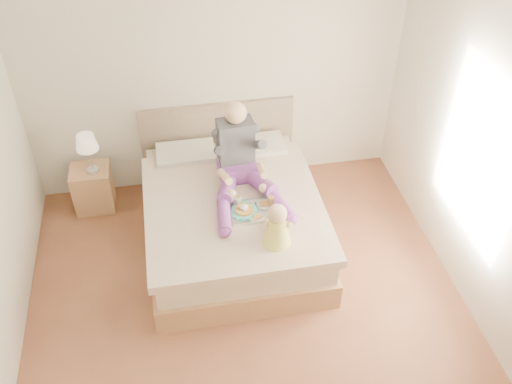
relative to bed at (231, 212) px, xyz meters
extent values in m
cube|color=brown|center=(0.00, -1.08, -0.32)|extent=(4.00, 4.20, 0.01)
cube|color=white|center=(0.00, -1.08, 2.38)|extent=(4.00, 4.20, 0.02)
cube|color=beige|center=(0.00, 1.02, 1.03)|extent=(4.00, 0.02, 2.70)
cube|color=beige|center=(2.00, -1.08, 1.03)|extent=(0.02, 4.20, 2.70)
cube|color=white|center=(1.99, -0.88, 1.08)|extent=(0.02, 1.30, 1.60)
cube|color=beige|center=(1.98, -0.88, 1.08)|extent=(0.01, 1.18, 1.48)
cube|color=#9F734A|center=(0.00, -0.07, -0.18)|extent=(1.68, 2.13, 0.28)
cube|color=beige|center=(0.00, -0.07, 0.08)|extent=(1.60, 2.05, 0.24)
cube|color=beige|center=(0.00, -0.22, 0.25)|extent=(1.70, 1.80, 0.09)
cube|color=white|center=(-0.38, 0.68, 0.27)|extent=(0.62, 0.40, 0.14)
cube|color=white|center=(0.38, 0.68, 0.27)|extent=(0.62, 0.40, 0.14)
cube|color=#83715A|center=(0.00, 1.01, 0.18)|extent=(1.70, 0.08, 1.00)
cube|color=#9F734A|center=(-1.41, 0.73, -0.06)|extent=(0.42, 0.37, 0.51)
cylinder|color=silver|center=(-1.36, 0.68, 0.21)|extent=(0.12, 0.12, 0.04)
cylinder|color=silver|center=(-1.36, 0.68, 0.36)|extent=(0.02, 0.02, 0.26)
cone|color=beige|center=(-1.36, 0.68, 0.57)|extent=(0.23, 0.23, 0.17)
cube|color=#79398F|center=(0.11, 0.21, 0.38)|extent=(0.39, 0.32, 0.17)
cube|color=#383940|center=(0.10, 0.27, 0.68)|extent=(0.36, 0.24, 0.47)
sphere|color=beige|center=(0.10, 0.24, 1.03)|extent=(0.21, 0.21, 0.21)
cylinder|color=#79398F|center=(-0.03, -0.04, 0.37)|extent=(0.27, 0.52, 0.21)
cylinder|color=#79398F|center=(-0.12, -0.41, 0.36)|extent=(0.16, 0.46, 0.12)
sphere|color=#79398F|center=(-0.14, -0.63, 0.35)|extent=(0.11, 0.11, 0.11)
cylinder|color=#383940|center=(-0.08, 0.12, 0.70)|extent=(0.10, 0.29, 0.24)
cylinder|color=beige|center=(-0.06, -0.07, 0.53)|extent=(0.12, 0.31, 0.16)
sphere|color=beige|center=(-0.02, -0.21, 0.43)|extent=(0.09, 0.09, 0.09)
cylinder|color=#79398F|center=(0.28, -0.01, 0.37)|extent=(0.34, 0.52, 0.21)
cylinder|color=#79398F|center=(0.42, -0.37, 0.36)|extent=(0.23, 0.46, 0.12)
sphere|color=#79398F|center=(0.48, -0.58, 0.35)|extent=(0.11, 0.11, 0.11)
cylinder|color=#383940|center=(0.30, 0.15, 0.70)|extent=(0.14, 0.30, 0.24)
cylinder|color=beige|center=(0.31, -0.04, 0.53)|extent=(0.08, 0.30, 0.16)
sphere|color=beige|center=(0.29, -0.19, 0.43)|extent=(0.09, 0.09, 0.09)
cube|color=silver|center=(0.17, -0.36, 0.30)|extent=(0.45, 0.36, 0.01)
cylinder|color=#3EB4A0|center=(0.08, -0.35, 0.31)|extent=(0.26, 0.26, 0.01)
cylinder|color=gold|center=(0.08, -0.35, 0.33)|extent=(0.17, 0.17, 0.02)
cylinder|color=silver|center=(0.03, -0.23, 0.35)|extent=(0.08, 0.08, 0.09)
torus|color=silver|center=(0.08, -0.23, 0.35)|extent=(0.02, 0.06, 0.06)
cylinder|color=olive|center=(0.03, -0.23, 0.39)|extent=(0.07, 0.07, 0.01)
cylinder|color=silver|center=(0.28, -0.29, 0.31)|extent=(0.14, 0.14, 0.01)
cube|color=gold|center=(0.28, -0.29, 0.32)|extent=(0.08, 0.07, 0.02)
cylinder|color=silver|center=(0.18, -0.46, 0.31)|extent=(0.14, 0.14, 0.01)
ellipsoid|color=red|center=(0.20, -0.47, 0.32)|extent=(0.04, 0.03, 0.01)
cylinder|color=white|center=(0.35, -0.31, 0.36)|extent=(0.07, 0.07, 0.11)
cylinder|color=gold|center=(0.35, -0.31, 0.36)|extent=(0.06, 0.06, 0.11)
cylinder|color=white|center=(0.31, -0.47, 0.32)|extent=(0.07, 0.07, 0.04)
cylinder|color=#46170A|center=(0.31, -0.47, 0.32)|extent=(0.06, 0.06, 0.03)
cone|color=#E6E548|center=(0.30, -0.78, 0.43)|extent=(0.26, 0.26, 0.28)
sphere|color=beige|center=(0.30, -0.78, 0.63)|extent=(0.17, 0.17, 0.17)
cylinder|color=beige|center=(0.26, -0.65, 0.34)|extent=(0.10, 0.20, 0.07)
sphere|color=beige|center=(0.26, -0.55, 0.34)|extent=(0.06, 0.06, 0.06)
cylinder|color=beige|center=(0.20, -0.76, 0.48)|extent=(0.09, 0.15, 0.12)
cylinder|color=beige|center=(0.35, -0.66, 0.34)|extent=(0.07, 0.20, 0.07)
sphere|color=beige|center=(0.36, -0.56, 0.34)|extent=(0.06, 0.06, 0.06)
cylinder|color=beige|center=(0.40, -0.78, 0.48)|extent=(0.07, 0.15, 0.12)
camera|label=1|loc=(-0.52, -4.27, 3.90)|focal=40.00mm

